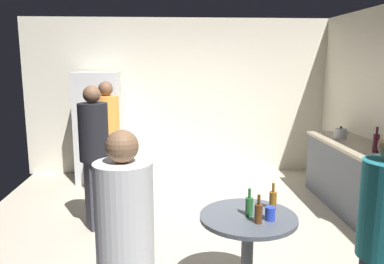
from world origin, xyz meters
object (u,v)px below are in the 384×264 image
Objects in this scene: refrigerator at (99,127)px; person_in_white_shirt at (125,242)px; wine_bottle_on_counter at (376,143)px; beer_bottle_green at (249,206)px; kettle at (341,133)px; beer_bottle_amber at (273,200)px; beer_bottle_brown at (258,213)px; person_in_orange_shirt at (107,132)px; person_in_black_shirt at (94,147)px; plastic_cup_blue at (270,214)px; foreground_table at (248,227)px.

refrigerator is 1.12× the size of person_in_white_shirt.
beer_bottle_green is (-1.82, -1.41, -0.20)m from wine_bottle_on_counter.
kettle is 2.63m from beer_bottle_amber.
beer_bottle_green is (-0.23, -0.13, 0.00)m from beer_bottle_amber.
person_in_orange_shirt is at bearing 121.16° from beer_bottle_brown.
person_in_white_shirt is (-2.73, -2.23, -0.08)m from wine_bottle_on_counter.
beer_bottle_amber is 2.86m from person_in_orange_shirt.
person_in_white_shirt is at bearing -138.02° from beer_bottle_green.
plastic_cup_blue is at bearing 13.04° from person_in_black_shirt.
person_in_orange_shirt is (-1.49, 2.40, 0.37)m from foreground_table.
kettle is 0.14× the size of person_in_orange_shirt.
beer_bottle_brown is (-1.78, -1.56, -0.20)m from wine_bottle_on_counter.
foreground_table is 0.50× the size of person_in_white_shirt.
foreground_table is 0.33m from beer_bottle_amber.
beer_bottle_brown is 0.13× the size of person_in_orange_shirt.
wine_bottle_on_counter is at bearing 37.73° from beer_bottle_green.
kettle is at bearing -23.06° from person_in_white_shirt.
person_in_orange_shirt reaches higher than kettle.
beer_bottle_brown is (-1.73, -2.40, -0.15)m from kettle.
wine_bottle_on_counter is at bearing 33.10° from person_in_orange_shirt.
beer_bottle_brown is (1.84, -3.57, -0.08)m from refrigerator.
beer_bottle_brown reaches higher than foreground_table.
refrigerator is 3.87m from beer_bottle_amber.
foreground_table is at bearing -29.69° from person_in_white_shirt.
person_in_orange_shirt is at bearing 28.51° from person_in_white_shirt.
beer_bottle_green is at bearing 12.31° from person_in_black_shirt.
person_in_black_shirt is (-1.55, 1.62, 0.18)m from beer_bottle_brown.
beer_bottle_brown is 0.13× the size of person_in_black_shirt.
beer_bottle_green is (0.01, -0.00, 0.19)m from foreground_table.
person_in_white_shirt is at bearing -145.87° from plastic_cup_blue.
beer_bottle_amber is at bearing 28.92° from beer_bottle_green.
wine_bottle_on_counter is 2.31m from beer_bottle_green.
wine_bottle_on_counter is 0.18× the size of person_in_orange_shirt.
refrigerator reaches higher than person_in_black_shirt.
plastic_cup_blue is at bearing -34.42° from foreground_table.
kettle is 4.08m from person_in_white_shirt.
person_in_black_shirt is at bearing 32.79° from person_in_white_shirt.
person_in_orange_shirt is 3.27m from person_in_white_shirt.
beer_bottle_green is at bearing -8.29° from person_in_orange_shirt.
person_in_white_shirt is at bearing -137.81° from foreground_table.
foreground_table is 7.27× the size of plastic_cup_blue.
beer_bottle_amber is 0.25m from plastic_cup_blue.
wine_bottle_on_counter is at bearing 55.51° from person_in_black_shirt.
beer_bottle_brown is at bearing -9.13° from person_in_orange_shirt.
plastic_cup_blue is at bearing -35.00° from beer_bottle_green.
refrigerator is 16.36× the size of plastic_cup_blue.
refrigerator is at bearing 117.32° from beer_bottle_brown.
person_in_black_shirt reaches higher than person_in_orange_shirt.
person_in_orange_shirt is (-1.54, 2.55, 0.18)m from beer_bottle_brown.
beer_bottle_brown is at bearing -72.67° from foreground_table.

